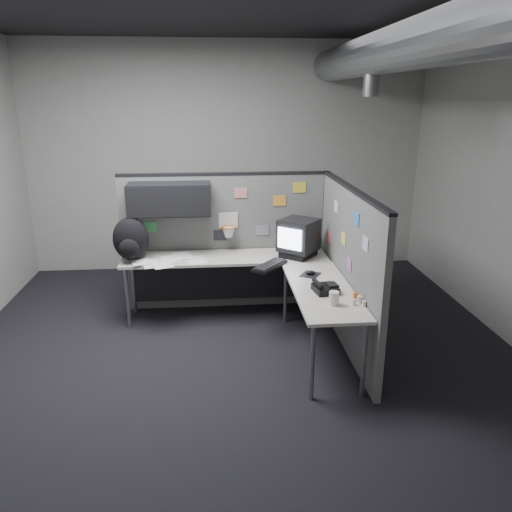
{
  "coord_description": "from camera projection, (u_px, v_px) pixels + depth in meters",
  "views": [
    {
      "loc": [
        -0.23,
        -4.39,
        2.45
      ],
      "look_at": [
        0.19,
        0.35,
        0.93
      ],
      "focal_mm": 35.0,
      "sensor_mm": 36.0,
      "label": 1
    }
  ],
  "objects": [
    {
      "name": "room",
      "position": [
        301.0,
        139.0,
        4.34
      ],
      "size": [
        5.62,
        5.62,
        3.22
      ],
      "color": "black",
      "rests_on": "ground"
    },
    {
      "name": "bottles",
      "position": [
        358.0,
        300.0,
        4.34
      ],
      "size": [
        0.12,
        0.15,
        0.07
      ],
      "rotation": [
        0.0,
        0.0,
        -0.07
      ],
      "color": "silver",
      "rests_on": "desk"
    },
    {
      "name": "backpack",
      "position": [
        131.0,
        240.0,
        5.42
      ],
      "size": [
        0.47,
        0.46,
        0.48
      ],
      "rotation": [
        0.0,
        0.0,
        -0.35
      ],
      "color": "black",
      "rests_on": "desk"
    },
    {
      "name": "phone",
      "position": [
        325.0,
        288.0,
        4.59
      ],
      "size": [
        0.24,
        0.25,
        0.11
      ],
      "rotation": [
        0.0,
        0.0,
        -0.02
      ],
      "color": "black",
      "rests_on": "desk"
    },
    {
      "name": "cup",
      "position": [
        334.0,
        298.0,
        4.3
      ],
      "size": [
        0.09,
        0.09,
        0.12
      ],
      "primitive_type": "cylinder",
      "rotation": [
        0.0,
        0.0,
        0.04
      ],
      "color": "beige",
      "rests_on": "desk"
    },
    {
      "name": "papers",
      "position": [
        167.0,
        261.0,
        5.45
      ],
      "size": [
        0.87,
        0.63,
        0.02
      ],
      "rotation": [
        0.0,
        0.0,
        0.31
      ],
      "color": "white",
      "rests_on": "desk"
    },
    {
      "name": "desk",
      "position": [
        249.0,
        274.0,
        5.42
      ],
      "size": [
        2.31,
        2.11,
        0.73
      ],
      "color": "beige",
      "rests_on": "ground"
    },
    {
      "name": "keyboard",
      "position": [
        270.0,
        266.0,
        5.26
      ],
      "size": [
        0.42,
        0.48,
        0.04
      ],
      "rotation": [
        0.0,
        0.0,
        0.12
      ],
      "color": "black",
      "rests_on": "desk"
    },
    {
      "name": "monitor",
      "position": [
        298.0,
        237.0,
        5.57
      ],
      "size": [
        0.52,
        0.52,
        0.43
      ],
      "rotation": [
        0.0,
        0.0,
        0.1
      ],
      "color": "black",
      "rests_on": "desk"
    },
    {
      "name": "partition_back",
      "position": [
        211.0,
        228.0,
        5.78
      ],
      "size": [
        2.44,
        0.42,
        1.63
      ],
      "color": "#5E605E",
      "rests_on": "ground"
    },
    {
      "name": "partition_right",
      "position": [
        348.0,
        268.0,
        4.98
      ],
      "size": [
        0.07,
        2.23,
        1.63
      ],
      "color": "#5E605E",
      "rests_on": "ground"
    },
    {
      "name": "mouse",
      "position": [
        310.0,
        273.0,
        5.04
      ],
      "size": [
        0.25,
        0.26,
        0.04
      ],
      "rotation": [
        0.0,
        0.0,
        0.22
      ],
      "color": "black",
      "rests_on": "desk"
    }
  ]
}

